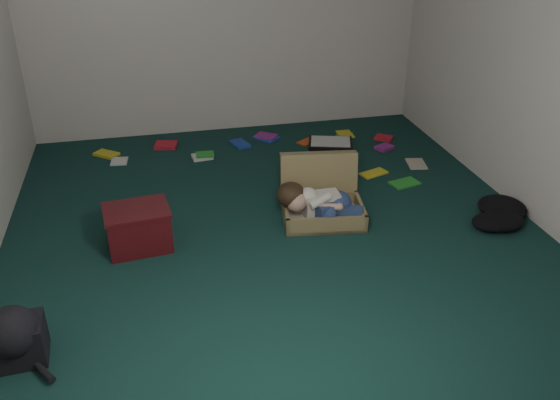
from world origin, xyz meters
name	(u,v)px	position (x,y,z in m)	size (l,w,h in m)	color
floor	(276,232)	(0.00, 0.00, 0.00)	(4.50, 4.50, 0.00)	#11322E
wall_back	(225,4)	(0.00, 2.25, 1.30)	(4.50, 4.50, 0.00)	silver
wall_front	(423,235)	(0.00, -2.25, 1.30)	(4.50, 4.50, 0.00)	silver
wall_right	(544,46)	(2.00, 0.00, 1.30)	(4.50, 4.50, 0.00)	silver
suitcase	(321,198)	(0.42, 0.21, 0.14)	(0.70, 0.69, 0.46)	olive
person	(319,203)	(0.35, 0.06, 0.18)	(0.65, 0.39, 0.28)	silver
maroon_bin	(138,228)	(-1.00, 0.02, 0.16)	(0.49, 0.40, 0.31)	#480E12
backpack	(11,341)	(-1.70, -1.02, 0.13)	(0.44, 0.35, 0.26)	black
clothing_pile	(497,216)	(1.70, -0.26, 0.07)	(0.44, 0.36, 0.14)	black
paper_tray	(330,144)	(0.90, 1.51, 0.03)	(0.51, 0.44, 0.06)	black
book_scatter	(288,152)	(0.45, 1.44, 0.01)	(3.05, 1.58, 0.02)	yellow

